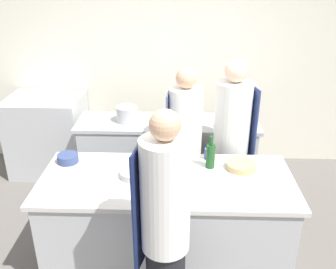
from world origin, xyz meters
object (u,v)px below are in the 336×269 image
at_px(bottle_wine, 167,158).
at_px(bottle_cooking_oil, 156,189).
at_px(oven_range, 49,134).
at_px(bottle_water, 169,164).
at_px(chef_at_stove, 231,144).
at_px(bowl_prep_small, 135,173).
at_px(chef_at_prep_near, 165,235).
at_px(bottle_olive_oil, 187,166).
at_px(chef_at_pass_far, 185,146).
at_px(bottle_vinegar, 211,155).
at_px(bowl_mixing_large, 241,166).
at_px(bottle_sauce, 143,156).
at_px(cup, 209,154).
at_px(stockpot, 127,114).
at_px(bowl_ceramic_blue, 68,158).

xyz_separation_m(bottle_wine, bottle_cooking_oil, (-0.06, -0.47, -0.02)).
xyz_separation_m(oven_range, bottle_water, (1.64, -1.67, 0.51)).
bearing_deg(chef_at_stove, bowl_prep_small, -65.84).
xyz_separation_m(chef_at_prep_near, bowl_prep_small, (-0.29, 0.78, 0.01)).
bearing_deg(bottle_wine, bottle_olive_oil, -15.22).
xyz_separation_m(chef_at_pass_far, bottle_vinegar, (0.22, -0.54, 0.18)).
relative_size(bottle_cooking_oil, bowl_mixing_large, 1.04).
relative_size(chef_at_pass_far, bottle_sauce, 8.38).
xyz_separation_m(bottle_cooking_oil, cup, (0.45, 0.71, -0.06)).
relative_size(chef_at_prep_near, bottle_cooking_oil, 6.62).
height_order(chef_at_pass_far, bottle_water, chef_at_pass_far).
distance_m(chef_at_stove, bowl_prep_small, 1.15).
height_order(chef_at_stove, bottle_cooking_oil, chef_at_stove).
bearing_deg(bottle_sauce, bowl_prep_small, -101.27).
xyz_separation_m(oven_range, stockpot, (1.13, -0.46, 0.49)).
relative_size(bottle_wine, bottle_sauce, 1.58).
xyz_separation_m(bottle_vinegar, bottle_sauce, (-0.61, 0.04, -0.04)).
bearing_deg(chef_at_stove, bowl_mixing_large, -12.00).
bearing_deg(oven_range, bowl_mixing_large, -33.65).
relative_size(chef_at_prep_near, cup, 17.68).
xyz_separation_m(oven_range, bottle_sauce, (1.40, -1.46, 0.47)).
bearing_deg(chef_at_stove, bottle_cooking_oil, -47.15).
xyz_separation_m(bottle_vinegar, bowl_prep_small, (-0.65, -0.18, -0.09)).
bearing_deg(bottle_cooking_oil, bottle_vinegar, 50.74).
bearing_deg(stockpot, oven_range, 157.65).
height_order(bottle_wine, bowl_ceramic_blue, bottle_wine).
height_order(bottle_wine, stockpot, bottle_wine).
distance_m(chef_at_pass_far, bowl_prep_small, 0.84).
bearing_deg(bottle_water, bowl_mixing_large, 13.42).
height_order(oven_range, bottle_vinegar, bottle_vinegar).
xyz_separation_m(chef_at_prep_near, bottle_vinegar, (0.37, 0.96, 0.11)).
distance_m(bottle_olive_oil, cup, 0.35).
xyz_separation_m(oven_range, bowl_prep_small, (1.36, -1.68, 0.42)).
relative_size(oven_range, chef_at_stove, 0.58).
bearing_deg(cup, chef_at_stove, 56.16).
distance_m(oven_range, bowl_prep_small, 2.20).
bearing_deg(chef_at_prep_near, bottle_olive_oil, 3.66).
relative_size(chef_at_stove, bowl_ceramic_blue, 9.08).
distance_m(oven_range, bottle_olive_oil, 2.47).
distance_m(chef_at_stove, cup, 0.46).
bearing_deg(bottle_wine, chef_at_stove, 43.65).
relative_size(bottle_water, cup, 2.92).
xyz_separation_m(chef_at_pass_far, bowl_mixing_large, (0.50, -0.56, 0.09)).
bearing_deg(bottle_wine, bowl_ceramic_blue, 172.13).
height_order(oven_range, bowl_mixing_large, oven_range).
height_order(bottle_sauce, bowl_mixing_large, bottle_sauce).
xyz_separation_m(bottle_sauce, bottle_water, (0.24, -0.21, 0.04)).
xyz_separation_m(chef_at_prep_near, chef_at_stove, (0.62, 1.49, -0.04)).
xyz_separation_m(bottle_vinegar, bottle_wine, (-0.38, -0.08, 0.00)).
bearing_deg(bottle_sauce, cup, 11.02).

